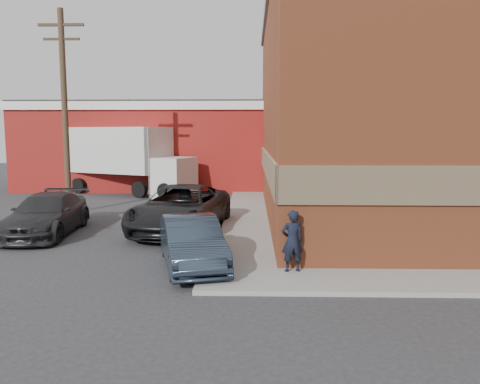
% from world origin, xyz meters
% --- Properties ---
extents(ground, '(90.00, 90.00, 0.00)m').
position_xyz_m(ground, '(0.00, 0.00, 0.00)').
color(ground, '#28282B').
rests_on(ground, ground).
extents(brick_building, '(14.25, 18.25, 9.36)m').
position_xyz_m(brick_building, '(8.50, 9.00, 4.68)').
color(brick_building, '#A34C2A').
rests_on(brick_building, ground).
extents(sidewalk_west, '(1.80, 18.00, 0.12)m').
position_xyz_m(sidewalk_west, '(0.60, 9.00, 0.06)').
color(sidewalk_west, gray).
rests_on(sidewalk_west, ground).
extents(warehouse, '(16.30, 8.30, 5.60)m').
position_xyz_m(warehouse, '(-6.00, 20.00, 2.81)').
color(warehouse, maroon).
rests_on(warehouse, ground).
extents(utility_pole, '(2.00, 0.26, 9.00)m').
position_xyz_m(utility_pole, '(-7.50, 9.00, 4.75)').
color(utility_pole, '#4A3625').
rests_on(utility_pole, ground).
extents(man, '(0.64, 0.48, 1.58)m').
position_xyz_m(man, '(1.85, -0.25, 0.91)').
color(man, black).
rests_on(man, sidewalk_south).
extents(sedan, '(2.47, 4.37, 1.36)m').
position_xyz_m(sedan, '(-0.80, 0.50, 0.68)').
color(sedan, '#283544').
rests_on(sedan, ground).
extents(suv_a, '(3.61, 6.38, 1.68)m').
position_xyz_m(suv_a, '(-1.81, 5.29, 0.84)').
color(suv_a, black).
rests_on(suv_a, ground).
extents(suv_b, '(2.36, 5.13, 1.45)m').
position_xyz_m(suv_b, '(-6.53, 4.48, 0.73)').
color(suv_b, '#262729').
rests_on(suv_b, ground).
extents(box_truck, '(8.31, 5.46, 3.97)m').
position_xyz_m(box_truck, '(-6.44, 15.68, 2.29)').
color(box_truck, silver).
rests_on(box_truck, ground).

